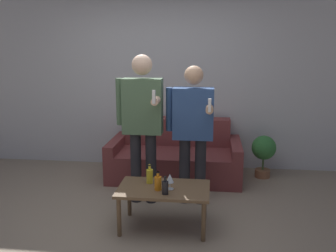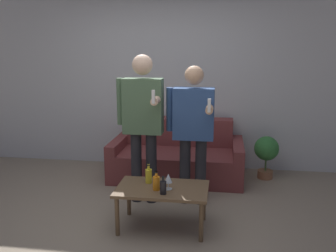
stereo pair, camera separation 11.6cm
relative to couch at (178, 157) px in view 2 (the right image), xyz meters
name	(u,v)px [view 2 (the right image)]	position (x,y,z in m)	size (l,w,h in m)	color
ground_plane	(132,226)	(-0.27, -1.57, -0.28)	(16.00, 16.00, 0.00)	gray
wall_back	(164,77)	(-0.27, 0.49, 1.07)	(8.00, 0.06, 2.70)	silver
couch	(178,157)	(0.00, 0.00, 0.00)	(1.80, 0.94, 0.78)	brown
coffee_table	(162,192)	(0.03, -1.54, 0.10)	(0.92, 0.56, 0.43)	brown
bottle_orange	(156,183)	(-0.02, -1.60, 0.23)	(0.07, 0.07, 0.19)	orange
bottle_green	(163,187)	(0.07, -1.69, 0.22)	(0.06, 0.06, 0.18)	black
bottle_dark	(149,175)	(-0.13, -1.42, 0.23)	(0.07, 0.07, 0.20)	yellow
wine_glass_near	(168,179)	(0.10, -1.57, 0.26)	(0.08, 0.08, 0.16)	silver
person_standing_left	(143,118)	(-0.29, -0.93, 0.74)	(0.53, 0.45, 1.72)	#232328
person_standing_right	(193,126)	(0.28, -0.88, 0.65)	(0.54, 0.43, 1.60)	#232328
potted_plant	(266,151)	(1.22, 0.08, 0.11)	(0.33, 0.33, 0.60)	#936042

